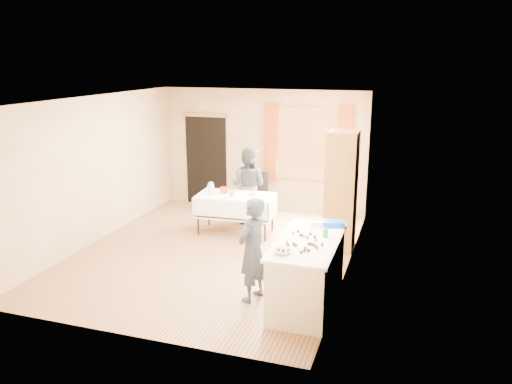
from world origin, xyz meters
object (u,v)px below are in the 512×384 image
(cabinet, at_px, (341,191))
(chair, at_px, (259,205))
(girl, at_px, (252,250))
(party_table, at_px, (236,210))
(counter, at_px, (307,272))
(woman, at_px, (248,186))

(cabinet, distance_m, chair, 2.26)
(girl, bearing_deg, chair, -147.66)
(party_table, height_order, girl, girl)
(counter, distance_m, party_table, 3.03)
(woman, bearing_deg, chair, -108.42)
(party_table, bearing_deg, counter, -54.56)
(cabinet, bearing_deg, party_table, 174.86)
(girl, bearing_deg, cabinet, 175.95)
(woman, bearing_deg, party_table, 92.26)
(counter, xyz_separation_m, girl, (-0.74, -0.11, 0.27))
(girl, height_order, woman, woman)
(counter, relative_size, chair, 1.73)
(counter, bearing_deg, chair, 117.73)
(party_table, bearing_deg, chair, 76.91)
(cabinet, relative_size, counter, 1.22)
(counter, height_order, girl, girl)
(cabinet, xyz_separation_m, chair, (-1.83, 1.11, -0.74))
(cabinet, height_order, chair, cabinet)
(chair, distance_m, girl, 3.57)
(counter, bearing_deg, party_table, 128.70)
(chair, height_order, girl, girl)
(girl, bearing_deg, party_table, -138.90)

